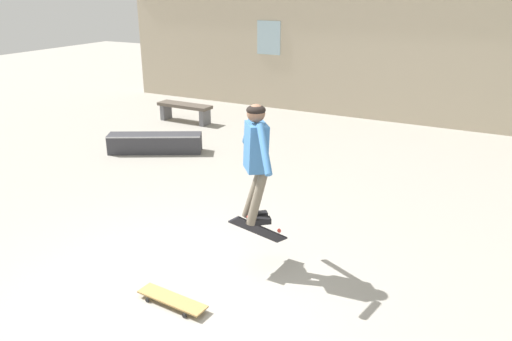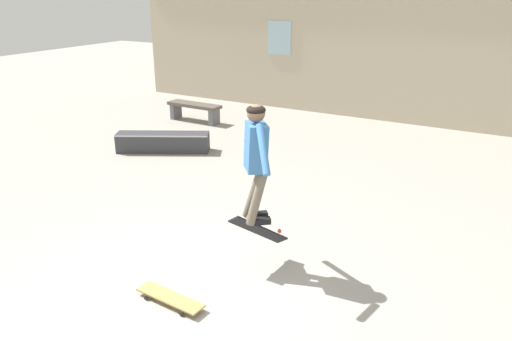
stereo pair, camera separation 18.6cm
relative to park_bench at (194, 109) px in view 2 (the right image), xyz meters
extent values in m
plane|color=#A39E93|center=(4.32, -6.24, -0.34)|extent=(40.00, 40.00, 0.00)
cube|color=#B7A88E|center=(4.32, 2.65, 1.46)|extent=(15.38, 0.40, 3.59)
cube|color=#99B7C6|center=(1.17, 2.44, 1.61)|extent=(0.70, 0.02, 0.90)
cube|color=brown|center=(0.00, 0.00, 0.10)|extent=(1.48, 0.44, 0.08)
cube|color=slate|center=(-0.62, 0.01, -0.14)|extent=(0.13, 0.34, 0.39)
cube|color=slate|center=(0.62, -0.01, -0.14)|extent=(0.13, 0.34, 0.39)
cube|color=#38383D|center=(0.87, -2.32, -0.14)|extent=(1.90, 1.28, 0.40)
cube|color=#B7B7BC|center=(0.97, -2.50, 0.05)|extent=(1.71, 0.95, 0.02)
cube|color=teal|center=(4.85, -5.36, 1.23)|extent=(0.41, 0.42, 0.56)
sphere|color=brown|center=(4.85, -5.36, 1.63)|extent=(0.30, 0.30, 0.21)
ellipsoid|color=black|center=(4.85, -5.36, 1.67)|extent=(0.31, 0.31, 0.12)
cylinder|color=#6B6051|center=(4.80, -5.30, 0.65)|extent=(0.34, 0.24, 0.73)
cube|color=black|center=(4.82, -5.28, 0.32)|extent=(0.26, 0.24, 0.07)
cylinder|color=#6B6051|center=(4.91, -5.43, 0.65)|extent=(0.26, 0.32, 0.73)
cube|color=black|center=(4.93, -5.41, 0.32)|extent=(0.26, 0.24, 0.07)
cylinder|color=teal|center=(4.59, -5.06, 1.33)|extent=(0.37, 0.41, 0.49)
cylinder|color=teal|center=(5.11, -5.67, 1.33)|extent=(0.37, 0.41, 0.49)
cube|color=black|center=(4.87, -5.33, 0.15)|extent=(0.54, 0.61, 0.58)
cylinder|color=#DB3D33|center=(5.06, -5.13, 0.10)|extent=(0.06, 0.08, 0.07)
cylinder|color=#DB3D33|center=(4.89, -5.11, -0.02)|extent=(0.06, 0.08, 0.07)
cylinder|color=#DB3D33|center=(4.82, -5.49, 0.38)|extent=(0.06, 0.08, 0.07)
cylinder|color=#DB3D33|center=(4.65, -5.47, 0.27)|extent=(0.06, 0.08, 0.07)
cube|color=#AD894C|center=(4.41, -6.52, -0.27)|extent=(0.87, 0.27, 0.02)
cylinder|color=black|center=(4.13, -6.61, -0.31)|extent=(0.06, 0.02, 0.05)
cylinder|color=black|center=(4.15, -6.39, -0.31)|extent=(0.06, 0.02, 0.05)
cylinder|color=black|center=(4.66, -6.65, -0.31)|extent=(0.06, 0.02, 0.05)
cylinder|color=black|center=(4.68, -6.42, -0.31)|extent=(0.06, 0.02, 0.05)
camera|label=1|loc=(7.38, -10.21, 2.99)|focal=35.00mm
camera|label=2|loc=(7.54, -10.12, 2.99)|focal=35.00mm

